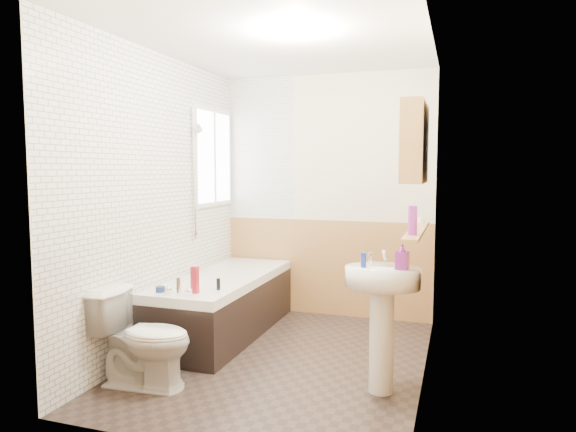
# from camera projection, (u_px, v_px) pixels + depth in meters

# --- Properties ---
(floor) EXTENTS (2.80, 2.80, 0.00)m
(floor) POSITION_uv_depth(u_px,v_px,m) (282.00, 360.00, 4.13)
(floor) COLOR #2B211E
(floor) RESTS_ON ground
(ceiling) EXTENTS (2.80, 2.80, 0.00)m
(ceiling) POSITION_uv_depth(u_px,v_px,m) (282.00, 41.00, 3.90)
(ceiling) COLOR white
(ceiling) RESTS_ON ground
(wall_back) EXTENTS (2.20, 0.02, 2.50)m
(wall_back) POSITION_uv_depth(u_px,v_px,m) (326.00, 196.00, 5.35)
(wall_back) COLOR beige
(wall_back) RESTS_ON ground
(wall_front) EXTENTS (2.20, 0.02, 2.50)m
(wall_front) POSITION_uv_depth(u_px,v_px,m) (194.00, 222.00, 2.68)
(wall_front) COLOR beige
(wall_front) RESTS_ON ground
(wall_left) EXTENTS (0.02, 2.80, 2.50)m
(wall_left) POSITION_uv_depth(u_px,v_px,m) (159.00, 202.00, 4.36)
(wall_left) COLOR beige
(wall_left) RESTS_ON ground
(wall_right) EXTENTS (0.02, 2.80, 2.50)m
(wall_right) POSITION_uv_depth(u_px,v_px,m) (428.00, 208.00, 3.66)
(wall_right) COLOR beige
(wall_right) RESTS_ON ground
(wainscot_right) EXTENTS (0.01, 2.80, 1.00)m
(wainscot_right) POSITION_uv_depth(u_px,v_px,m) (423.00, 311.00, 3.74)
(wainscot_right) COLOR #B18048
(wainscot_right) RESTS_ON wall_right
(wainscot_front) EXTENTS (2.20, 0.01, 1.00)m
(wainscot_front) POSITION_uv_depth(u_px,v_px,m) (198.00, 360.00, 2.77)
(wainscot_front) COLOR #B18048
(wainscot_front) RESTS_ON wall_front
(wainscot_back) EXTENTS (2.20, 0.01, 1.00)m
(wainscot_back) POSITION_uv_depth(u_px,v_px,m) (325.00, 268.00, 5.39)
(wainscot_back) COLOR #B18048
(wainscot_back) RESTS_ON wall_back
(tile_cladding_left) EXTENTS (0.01, 2.80, 2.50)m
(tile_cladding_left) POSITION_uv_depth(u_px,v_px,m) (161.00, 202.00, 4.36)
(tile_cladding_left) COLOR white
(tile_cladding_left) RESTS_ON wall_left
(tile_return_back) EXTENTS (0.75, 0.01, 1.50)m
(tile_return_back) POSITION_uv_depth(u_px,v_px,m) (260.00, 149.00, 5.51)
(tile_return_back) COLOR white
(tile_return_back) RESTS_ON wall_back
(window) EXTENTS (0.03, 0.79, 0.99)m
(window) POSITION_uv_depth(u_px,v_px,m) (214.00, 157.00, 5.21)
(window) COLOR white
(window) RESTS_ON wall_left
(bathtub) EXTENTS (0.70, 1.82, 0.69)m
(bathtub) POSITION_uv_depth(u_px,v_px,m) (224.00, 303.00, 4.77)
(bathtub) COLOR black
(bathtub) RESTS_ON floor
(shower_riser) EXTENTS (0.11, 0.08, 1.23)m
(shower_riser) POSITION_uv_depth(u_px,v_px,m) (195.00, 162.00, 4.80)
(shower_riser) COLOR silver
(shower_riser) RESTS_ON wall_left
(toilet) EXTENTS (0.72, 0.43, 0.68)m
(toilet) POSITION_uv_depth(u_px,v_px,m) (144.00, 339.00, 3.60)
(toilet) COLOR white
(toilet) RESTS_ON floor
(sink) EXTENTS (0.51, 0.41, 0.98)m
(sink) POSITION_uv_depth(u_px,v_px,m) (382.00, 303.00, 3.48)
(sink) COLOR white
(sink) RESTS_ON floor
(pine_shelf) EXTENTS (0.10, 1.26, 0.03)m
(pine_shelf) POSITION_uv_depth(u_px,v_px,m) (417.00, 230.00, 3.63)
(pine_shelf) COLOR #B18048
(pine_shelf) RESTS_ON wall_right
(medicine_cabinet) EXTENTS (0.15, 0.61, 0.55)m
(medicine_cabinet) POSITION_uv_depth(u_px,v_px,m) (415.00, 143.00, 3.54)
(medicine_cabinet) COLOR #B18048
(medicine_cabinet) RESTS_ON wall_right
(foam_can) EXTENTS (0.07, 0.07, 0.19)m
(foam_can) POSITION_uv_depth(u_px,v_px,m) (413.00, 220.00, 3.25)
(foam_can) COLOR purple
(foam_can) RESTS_ON pine_shelf
(green_bottle) EXTENTS (0.05, 0.05, 0.23)m
(green_bottle) POSITION_uv_depth(u_px,v_px,m) (414.00, 216.00, 3.32)
(green_bottle) COLOR silver
(green_bottle) RESTS_ON pine_shelf
(black_jar) EXTENTS (0.08, 0.08, 0.04)m
(black_jar) POSITION_uv_depth(u_px,v_px,m) (421.00, 220.00, 4.00)
(black_jar) COLOR silver
(black_jar) RESTS_ON pine_shelf
(soap_bottle) EXTENTS (0.10, 0.19, 0.08)m
(soap_bottle) POSITION_uv_depth(u_px,v_px,m) (402.00, 263.00, 3.38)
(soap_bottle) COLOR purple
(soap_bottle) RESTS_ON sink
(clear_bottle) EXTENTS (0.04, 0.04, 0.10)m
(clear_bottle) POSITION_uv_depth(u_px,v_px,m) (363.00, 260.00, 3.44)
(clear_bottle) COLOR #19339E
(clear_bottle) RESTS_ON sink
(blue_gel) EXTENTS (0.06, 0.05, 0.21)m
(blue_gel) POSITION_uv_depth(u_px,v_px,m) (195.00, 280.00, 4.03)
(blue_gel) COLOR maroon
(blue_gel) RESTS_ON bathtub
(cream_jar) EXTENTS (0.09, 0.09, 0.05)m
(cream_jar) POSITION_uv_depth(u_px,v_px,m) (160.00, 289.00, 4.08)
(cream_jar) COLOR navy
(cream_jar) RESTS_ON bathtub
(orange_bottle) EXTENTS (0.04, 0.04, 0.10)m
(orange_bottle) POSITION_uv_depth(u_px,v_px,m) (218.00, 284.00, 4.15)
(orange_bottle) COLOR black
(orange_bottle) RESTS_ON bathtub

